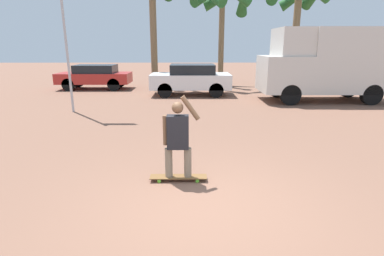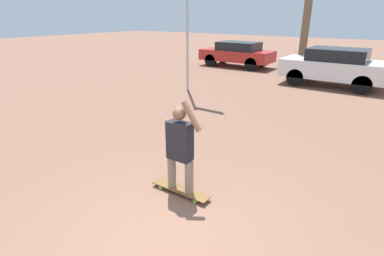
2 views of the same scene
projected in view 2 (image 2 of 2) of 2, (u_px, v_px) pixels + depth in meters
name	position (u px, v px, depth m)	size (l,w,h in m)	color
ground_plane	(163.00, 238.00, 4.04)	(80.00, 80.00, 0.00)	brown
skateboard	(181.00, 190.00, 5.02)	(1.08, 0.23, 0.08)	brown
person_skateboarder	(180.00, 145.00, 4.73)	(0.68, 0.22, 1.55)	gray
parked_car_white	(334.00, 66.00, 12.33)	(4.02, 1.91, 1.54)	black
parked_car_red	(237.00, 53.00, 17.01)	(4.09, 1.71, 1.39)	black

